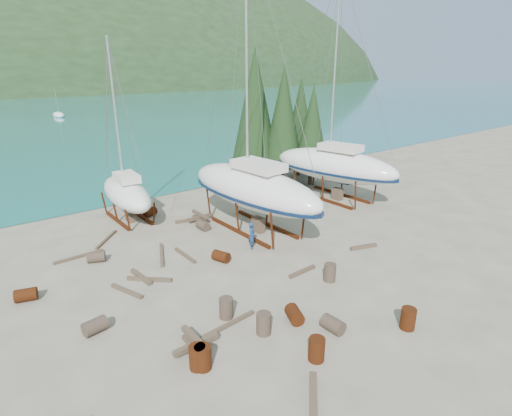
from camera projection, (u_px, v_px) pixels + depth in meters
ground at (256, 276)px, 19.70m from camera, size 600.00×600.00×0.00m
far_house_right at (43, 85)px, 176.78m from camera, size 6.60×5.60×5.60m
cypress_near_right at (283, 117)px, 33.99m from camera, size 3.60×3.60×10.00m
cypress_mid_right at (312, 128)px, 33.68m from camera, size 3.06×3.06×8.50m
cypress_back_left at (255, 106)px, 34.30m from camera, size 4.14×4.14×11.50m
cypress_far_right at (300, 120)px, 36.69m from camera, size 3.24×3.24×9.00m
moored_boat_mid at (59, 115)px, 84.57m from camera, size 2.00×5.00×6.05m
large_sailboat_near at (253, 188)px, 24.54m from camera, size 3.90×11.09×17.17m
large_sailboat_far at (334, 165)px, 30.71m from camera, size 4.93×10.74×16.38m
small_sailboat_shore at (126, 193)px, 26.44m from camera, size 2.85×7.38×11.55m
worker at (252, 235)px, 22.50m from camera, size 0.62×0.69×1.58m
drum_0 at (197, 357)px, 13.51m from camera, size 0.58×0.58×0.88m
drum_1 at (333, 325)px, 15.48m from camera, size 0.61×0.90×0.58m
drum_2 at (26, 295)px, 17.52m from camera, size 1.01×0.81×0.58m
drum_4 at (150, 212)px, 27.66m from camera, size 1.02×0.84×0.58m
drum_5 at (264, 323)px, 15.30m from camera, size 0.58×0.58×0.88m
drum_6 at (221, 256)px, 21.11m from camera, size 0.84×1.02×0.58m
drum_7 at (408, 319)px, 15.60m from camera, size 0.58×0.58×0.88m
drum_9 at (96, 257)px, 21.04m from camera, size 1.04×0.88×0.58m
drum_10 at (317, 349)px, 13.90m from camera, size 0.58×0.58×0.88m
drum_11 at (203, 225)px, 25.28m from camera, size 0.61×0.90×0.58m
drum_12 at (294, 315)px, 16.11m from camera, size 0.89×1.04×0.58m
drum_13 at (203, 357)px, 13.50m from camera, size 0.58×0.58×0.88m
drum_15 at (95, 326)px, 15.40m from camera, size 0.95×0.70×0.58m
drum_16 at (226, 308)px, 16.30m from camera, size 0.58×0.58×0.88m
drum_17 at (330, 272)px, 19.13m from camera, size 0.58×0.58×0.88m
timber_0 at (106, 239)px, 23.74m from camera, size 1.91×2.05×0.14m
timber_1 at (364, 247)px, 22.71m from camera, size 1.67×0.71×0.19m
timber_3 at (228, 325)px, 15.82m from camera, size 2.69×0.33×0.15m
timber_4 at (149, 279)px, 19.23m from camera, size 1.71×1.64×0.17m
timber_6 at (188, 220)px, 26.67m from camera, size 1.70×0.50×0.19m
timber_7 at (302, 271)px, 19.96m from camera, size 1.74×0.21×0.17m
timber_8 at (141, 277)px, 19.43m from camera, size 0.34×1.83×0.19m
timber_10 at (161, 255)px, 21.79m from camera, size 1.31×2.63×0.16m
timber_11 at (185, 255)px, 21.73m from camera, size 0.16×2.12×0.15m
timber_12 at (127, 291)px, 18.21m from camera, size 0.81×1.91×0.17m
timber_15 at (79, 257)px, 21.57m from camera, size 2.59×0.20×0.15m
timber_16 at (314, 408)px, 11.88m from camera, size 2.17×2.13×0.23m
timber_pile_fore at (196, 344)px, 14.36m from camera, size 1.80×1.80×0.60m
timber_pile_aft at (200, 217)px, 26.64m from camera, size 1.80×1.80×0.60m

